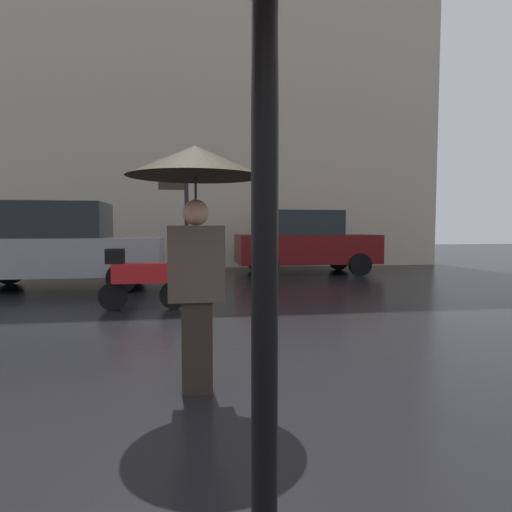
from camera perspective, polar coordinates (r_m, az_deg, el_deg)
The scene contains 7 objects.
ground_plane at distance 2.76m, azimuth -0.42°, elevation -25.86°, with size 60.00×60.00×0.00m, color black.
pedestrian_with_umbrella at distance 3.63m, azimuth -7.77°, elevation 8.25°, with size 1.11×1.11×2.01m.
parked_scooter at distance 7.54m, azimuth -14.68°, elevation -2.52°, with size 1.44×0.32×1.23m.
parked_car_left at distance 13.06m, azimuth 6.21°, elevation 1.84°, with size 4.05×1.96×1.84m.
parked_car_right at distance 10.77m, azimuth -24.18°, elevation 1.28°, with size 4.41×2.05×1.90m.
street_signpost at distance 8.59m, azimuth -8.88°, elevation 5.62°, with size 1.08×0.08×2.71m.
building_block at distance 17.38m, azimuth -7.73°, elevation 22.88°, with size 17.05×3.06×14.14m, color #B2A893.
Camera 1 is at (-0.35, -2.37, 1.36)m, focal length 31.09 mm.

